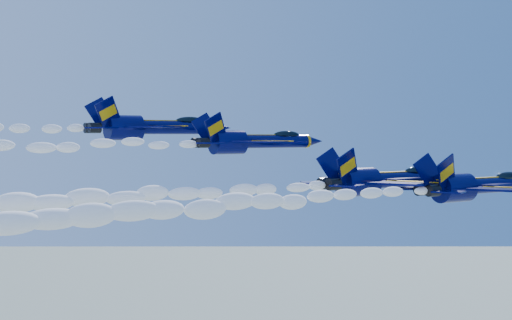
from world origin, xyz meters
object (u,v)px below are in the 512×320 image
jet_lead (478,185)px  jet_fourth (154,127)px  jet_second (385,180)px  jet_third (254,141)px

jet_lead → jet_fourth: jet_fourth is taller
jet_lead → jet_fourth: 34.95m
jet_lead → jet_second: (-6.55, 6.98, 0.45)m
jet_third → jet_second: bearing=-26.5°
jet_fourth → jet_second: bearing=-36.2°
jet_lead → jet_second: size_ratio=0.98×
jet_lead → jet_second: 9.58m
jet_second → jet_fourth: 25.59m
jet_lead → jet_fourth: size_ratio=1.09×
jet_second → jet_third: jet_third is taller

